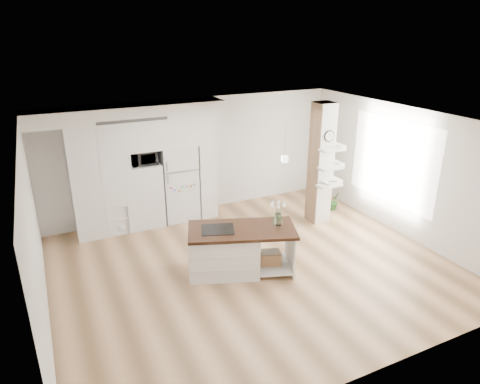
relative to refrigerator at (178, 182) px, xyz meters
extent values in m
cube|color=tan|center=(0.53, -2.68, -0.88)|extent=(7.00, 6.00, 0.01)
cube|color=white|center=(0.53, -2.68, 1.82)|extent=(7.00, 6.00, 0.04)
cube|color=silver|center=(0.53, 0.32, 0.47)|extent=(7.00, 0.04, 2.70)
cube|color=silver|center=(0.53, -5.68, 0.47)|extent=(7.00, 0.04, 2.70)
cube|color=silver|center=(-2.98, -2.68, 0.47)|extent=(0.04, 6.00, 2.70)
cube|color=silver|center=(4.03, -2.68, 0.47)|extent=(0.04, 6.00, 2.70)
cube|color=silver|center=(-1.68, -0.01, 0.32)|extent=(1.20, 0.65, 2.40)
cube|color=silver|center=(-0.75, -0.01, -0.17)|extent=(0.65, 0.65, 1.42)
cube|color=silver|center=(-0.75, -0.01, 1.20)|extent=(0.65, 0.65, 0.65)
cube|color=silver|center=(0.00, -0.01, 1.20)|extent=(0.85, 0.65, 0.65)
cube|color=silver|center=(0.62, -0.01, 0.32)|extent=(0.40, 0.65, 2.40)
cube|color=silver|center=(-0.97, -0.03, 1.67)|extent=(4.00, 0.70, 0.30)
cube|color=#262626|center=(-0.97, -0.37, 1.56)|extent=(1.40, 0.04, 0.06)
cube|color=silver|center=(0.00, 0.00, 0.00)|extent=(0.78, 0.66, 1.75)
cube|color=#B2B2B7|center=(0.00, -0.34, 0.36)|extent=(0.78, 0.01, 0.03)
cube|color=silver|center=(2.82, -1.48, 0.47)|extent=(0.40, 0.40, 2.70)
cube|color=tan|center=(2.61, -1.48, 0.47)|extent=(0.02, 0.40, 2.70)
cube|color=tan|center=(2.82, -1.27, 0.47)|extent=(0.40, 0.02, 2.70)
cylinder|color=black|center=(2.82, -1.69, 1.14)|extent=(0.25, 0.03, 0.25)
cylinder|color=white|center=(2.82, -1.71, 1.14)|extent=(0.21, 0.01, 0.21)
plane|color=white|center=(4.00, -2.38, 0.62)|extent=(0.00, 2.40, 2.40)
cylinder|color=white|center=(2.23, -2.53, 1.24)|extent=(0.12, 0.12, 0.10)
cube|color=silver|center=(-0.03, -2.61, -0.48)|extent=(1.43, 1.18, 0.79)
cube|color=silver|center=(0.81, -2.92, -0.77)|extent=(0.90, 0.98, 0.04)
cube|color=silver|center=(1.10, -3.03, -0.48)|extent=(0.31, 0.76, 0.79)
cube|color=#361D10|center=(0.28, -2.73, -0.06)|extent=(2.08, 1.49, 0.06)
cube|color=black|center=(-0.12, -2.58, -0.02)|extent=(0.69, 0.64, 0.01)
cube|color=#9E724C|center=(0.76, -2.90, -0.63)|extent=(0.45, 0.40, 0.24)
cylinder|color=white|center=(0.93, -2.87, 0.08)|extent=(0.12, 0.12, 0.22)
cube|color=silver|center=(-1.74, -0.15, -0.54)|extent=(0.07, 0.33, 0.67)
cube|color=silver|center=(-1.21, -0.22, -0.54)|extent=(0.07, 0.33, 0.67)
cube|color=silver|center=(-1.48, -0.18, -0.22)|extent=(0.60, 0.40, 0.03)
cube|color=silver|center=(-1.48, -0.18, -0.51)|extent=(0.57, 0.39, 0.03)
sphere|color=silver|center=(-1.40, -0.19, -0.71)|extent=(0.33, 0.33, 0.33)
imported|color=#296629|center=(3.52, -1.17, -0.65)|extent=(0.29, 0.25, 0.45)
imported|color=#296629|center=(3.52, -0.71, -0.63)|extent=(0.32, 0.32, 0.49)
imported|color=#2D2D2D|center=(-0.75, -0.06, 0.69)|extent=(0.54, 0.37, 0.30)
imported|color=#296629|center=(3.15, -1.38, 0.65)|extent=(0.27, 0.23, 0.30)
imported|color=white|center=(2.82, -1.78, 0.13)|extent=(0.22, 0.22, 0.05)
camera|label=1|loc=(-2.69, -8.83, 3.27)|focal=32.00mm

